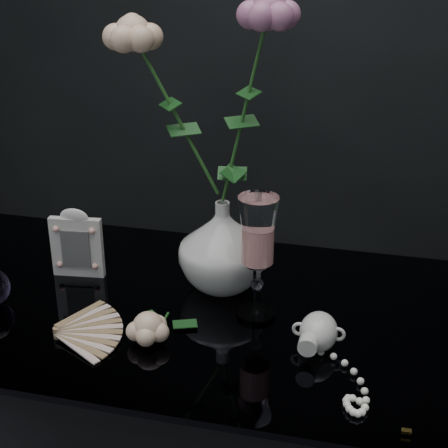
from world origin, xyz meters
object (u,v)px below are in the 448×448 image
(wine_glass, at_px, (257,259))
(vase, at_px, (222,245))
(pearl_jar, at_px, (319,330))
(picture_frame, at_px, (77,242))
(loose_rose, at_px, (148,327))

(wine_glass, bearing_deg, vase, 133.22)
(pearl_jar, bearing_deg, vase, 141.80)
(picture_frame, xyz_separation_m, loose_rose, (0.20, -0.18, -0.04))
(wine_glass, bearing_deg, loose_rose, -142.45)
(loose_rose, bearing_deg, wine_glass, 46.50)
(picture_frame, height_order, pearl_jar, picture_frame)
(wine_glass, height_order, pearl_jar, wine_glass)
(vase, distance_m, picture_frame, 0.28)
(vase, height_order, picture_frame, vase)
(wine_glass, relative_size, pearl_jar, 1.00)
(vase, bearing_deg, pearl_jar, -38.62)
(loose_rose, relative_size, pearl_jar, 0.70)
(wine_glass, xyz_separation_m, pearl_jar, (0.11, -0.07, -0.08))
(loose_rose, height_order, pearl_jar, pearl_jar)
(picture_frame, bearing_deg, vase, -1.84)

